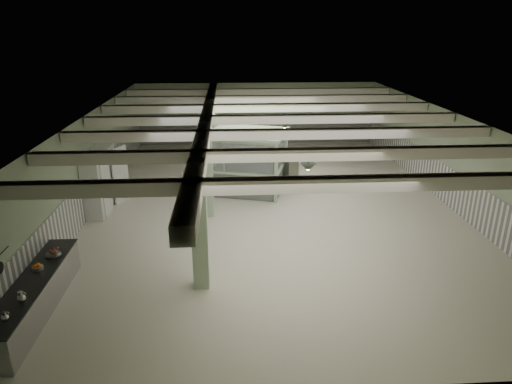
{
  "coord_description": "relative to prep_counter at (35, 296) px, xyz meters",
  "views": [
    {
      "loc": [
        -1.67,
        -16.99,
        6.76
      ],
      "look_at": [
        -0.77,
        -2.15,
        1.3
      ],
      "focal_mm": 32.0,
      "sensor_mm": 36.0,
      "label": 1
    }
  ],
  "objects": [
    {
      "name": "floor",
      "position": [
        6.54,
        7.0,
        -0.46
      ],
      "size": [
        20.0,
        20.0,
        0.0
      ],
      "primitive_type": "plane",
      "color": "silver",
      "rests_on": "ground"
    },
    {
      "name": "column_a",
      "position": [
        4.04,
        1.0,
        1.34
      ],
      "size": [
        0.42,
        0.42,
        3.6
      ],
      "primitive_type": "cube",
      "color": "#ACC8A1",
      "rests_on": "floor"
    },
    {
      "name": "column_b",
      "position": [
        4.04,
        6.0,
        1.34
      ],
      "size": [
        0.42,
        0.42,
        3.6
      ],
      "primitive_type": "cube",
      "color": "#ACC8A1",
      "rests_on": "floor"
    },
    {
      "name": "beam_d",
      "position": [
        6.54,
        7.0,
        2.96
      ],
      "size": [
        13.9,
        0.35,
        0.32
      ],
      "primitive_type": "cube",
      "color": "silver",
      "rests_on": "ceiling"
    },
    {
      "name": "girder",
      "position": [
        4.04,
        7.0,
        2.92
      ],
      "size": [
        0.45,
        19.9,
        0.4
      ],
      "primitive_type": "cube",
      "color": "silver",
      "rests_on": "ceiling"
    },
    {
      "name": "ceiling",
      "position": [
        6.54,
        7.0,
        3.14
      ],
      "size": [
        14.0,
        20.0,
        0.02
      ],
      "primitive_type": "cube",
      "color": "silver",
      "rests_on": "wall_back"
    },
    {
      "name": "pendant_mid",
      "position": [
        7.04,
        7.5,
        2.59
      ],
      "size": [
        0.44,
        0.44,
        0.22
      ],
      "primitive_type": "cone",
      "rotation": [
        3.14,
        0.0,
        0.0
      ],
      "color": "#2C392B",
      "rests_on": "ceiling"
    },
    {
      "name": "filing_cabinet",
      "position": [
        7.48,
        8.73,
        0.27
      ],
      "size": [
        0.67,
        0.8,
        1.47
      ],
      "primitive_type": "cube",
      "rotation": [
        0.0,
        0.0,
        0.34
      ],
      "color": "#5E6353",
      "rests_on": "floor"
    },
    {
      "name": "guard_booth",
      "position": [
        5.63,
        8.72,
        1.28
      ],
      "size": [
        3.82,
        3.49,
        2.57
      ],
      "rotation": [
        0.0,
        0.0,
        -0.28
      ],
      "color": "#A8C19B",
      "rests_on": "floor"
    },
    {
      "name": "wall_left",
      "position": [
        -0.46,
        7.0,
        1.34
      ],
      "size": [
        0.02,
        20.0,
        3.6
      ],
      "primitive_type": "cube",
      "color": "#9CAC8A",
      "rests_on": "floor"
    },
    {
      "name": "veg_colander",
      "position": [
        0.07,
        1.27,
        0.54
      ],
      "size": [
        0.47,
        0.47,
        0.19
      ],
      "primitive_type": null,
      "rotation": [
        0.0,
        0.0,
        0.12
      ],
      "color": "#47464C",
      "rests_on": "prep_counter"
    },
    {
      "name": "wall_right",
      "position": [
        13.54,
        7.0,
        1.34
      ],
      "size": [
        0.02,
        20.0,
        3.6
      ],
      "primitive_type": "cube",
      "color": "#9CAC8A",
      "rests_on": "floor"
    },
    {
      "name": "beam_b",
      "position": [
        6.54,
        2.0,
        2.96
      ],
      "size": [
        13.9,
        0.35,
        0.32
      ],
      "primitive_type": "cube",
      "color": "silver",
      "rests_on": "ceiling"
    },
    {
      "name": "beam_f",
      "position": [
        6.54,
        12.0,
        2.96
      ],
      "size": [
        13.9,
        0.35,
        0.32
      ],
      "primitive_type": "cube",
      "color": "silver",
      "rests_on": "ceiling"
    },
    {
      "name": "wall_back",
      "position": [
        6.54,
        17.0,
        1.34
      ],
      "size": [
        14.0,
        0.02,
        3.6
      ],
      "primitive_type": "cube",
      "color": "#9CAC8A",
      "rests_on": "floor"
    },
    {
      "name": "orange_bowl",
      "position": [
        -0.05,
        0.52,
        0.49
      ],
      "size": [
        0.36,
        0.36,
        0.1
      ],
      "primitive_type": "cylinder",
      "rotation": [
        0.0,
        0.0,
        0.4
      ],
      "color": "#B2B2B7",
      "rests_on": "prep_counter"
    },
    {
      "name": "beam_e",
      "position": [
        6.54,
        9.5,
        2.96
      ],
      "size": [
        13.9,
        0.35,
        0.32
      ],
      "primitive_type": "cube",
      "color": "silver",
      "rests_on": "ceiling"
    },
    {
      "name": "skillet_far",
      "position": [
        -0.34,
        -0.64,
        1.17
      ],
      "size": [
        0.04,
        0.29,
        0.29
      ],
      "primitive_type": "cylinder",
      "rotation": [
        0.0,
        1.57,
        0.0
      ],
      "color": "black",
      "rests_on": "hook_rail"
    },
    {
      "name": "prep_counter",
      "position": [
        0.0,
        0.0,
        0.0
      ],
      "size": [
        0.8,
        4.56,
        0.91
      ],
      "color": "#ABABB0",
      "rests_on": "floor"
    },
    {
      "name": "walkin_cooler",
      "position": [
        -0.08,
        6.91,
        0.74
      ],
      "size": [
        1.02,
        2.62,
        2.4
      ],
      "color": "white",
      "rests_on": "floor"
    },
    {
      "name": "pendant_back",
      "position": [
        7.04,
        12.5,
        2.59
      ],
      "size": [
        0.44,
        0.44,
        0.22
      ],
      "primitive_type": "cone",
      "rotation": [
        3.14,
        0.0,
        0.0
      ],
      "color": "#2C392B",
      "rests_on": "ceiling"
    },
    {
      "name": "beam_g",
      "position": [
        6.54,
        14.5,
        2.96
      ],
      "size": [
        13.9,
        0.35,
        0.32
      ],
      "primitive_type": "cube",
      "color": "silver",
      "rests_on": "ceiling"
    },
    {
      "name": "wall_front",
      "position": [
        6.54,
        -3.0,
        1.34
      ],
      "size": [
        14.0,
        0.02,
        3.6
      ],
      "primitive_type": "cube",
      "color": "#9CAC8A",
      "rests_on": "floor"
    },
    {
      "name": "beam_c",
      "position": [
        6.54,
        4.5,
        2.96
      ],
      "size": [
        13.9,
        0.35,
        0.32
      ],
      "primitive_type": "cube",
      "color": "silver",
      "rests_on": "ceiling"
    },
    {
      "name": "wainscot_back",
      "position": [
        6.54,
        16.98,
        0.29
      ],
      "size": [
        13.9,
        0.05,
        1.5
      ],
      "primitive_type": "cube",
      "color": "white",
      "rests_on": "floor"
    },
    {
      "name": "pendant_front",
      "position": [
        7.04,
        2.0,
        2.59
      ],
      "size": [
        0.44,
        0.44,
        0.22
      ],
      "primitive_type": "cone",
      "rotation": [
        3.14,
        0.0,
        0.0
      ],
      "color": "#2C392B",
      "rests_on": "ceiling"
    },
    {
      "name": "wainscot_left",
      "position": [
        -0.43,
        7.0,
        0.29
      ],
      "size": [
        0.05,
        19.9,
        1.5
      ],
      "primitive_type": "cube",
      "color": "white",
      "rests_on": "floor"
    },
    {
      "name": "pitcher_far",
      "position": [
        0.16,
        -0.97,
        0.59
      ],
      "size": [
        0.27,
        0.29,
        0.29
      ],
      "primitive_type": null,
      "rotation": [
        0.0,
        0.0,
        0.39
      ],
      "color": "#ABABB0",
      "rests_on": "prep_counter"
    },
    {
      "name": "column_c",
      "position": [
        4.04,
        11.0,
        1.34
      ],
      "size": [
        0.42,
        0.42,
        3.6
      ],
      "primitive_type": "cube",
      "color": "#ACC8A1",
      "rests_on": "floor"
    },
    {
      "name": "column_d",
      "position": [
        4.04,
        15.0,
        1.34
      ],
      "size": [
        0.42,
        0.42,
        3.6
      ],
      "primitive_type": "cube",
      "color": "#ACC8A1",
      "rests_on": "floor"
    },
    {
      "name": "pitcher_near",
      "position": [
        0.11,
        -1.66,
        0.56
      ],
      "size": [
        0.23,
        0.24,
        0.24
      ],
      "primitive_type": null,
      "rotation": [
        0.0,
        0.0,
        0.42
      ],
      "color": "#ABABB0",
      "rests_on": "prep_counter"
    },
    {
      "name": "wainscot_right",
      "position": [
        13.52,
        7.0,
        0.29
      ],
      "size": [
        0.05,
        19.9,
        1.5
      ],
      "primitive_type": "cube",
      "color": "white",
      "rests_on": "floor"
    },
    {
      "name": "beam_a",
      "position": [
        6.54,
        -0.5,
        2.96
      ],
      "size": [
        13.9,
        0.35,
        0.32
      ],
      "primitive_type": "cube",
      "color": "silver",
      "rests_on": "ceiling"
    }
  ]
}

